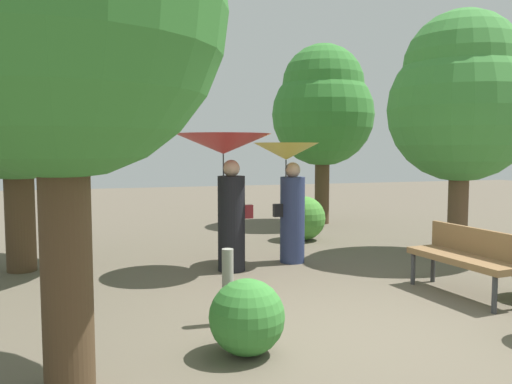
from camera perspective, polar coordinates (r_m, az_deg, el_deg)
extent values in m
plane|color=brown|center=(5.38, 11.45, -15.08)|extent=(40.00, 40.00, 0.00)
cylinder|color=black|center=(7.72, -2.71, -3.48)|extent=(0.40, 0.40, 1.41)
sphere|color=tan|center=(7.65, -2.73, 2.61)|extent=(0.25, 0.25, 0.25)
cylinder|color=#333338|center=(7.62, -3.59, 1.13)|extent=(0.02, 0.02, 0.81)
cone|color=#B22D2D|center=(7.61, -3.61, 5.30)|extent=(1.40, 1.40, 0.29)
cube|color=maroon|center=(7.79, -0.89, -2.16)|extent=(0.14, 0.10, 0.20)
cylinder|color=navy|center=(8.31, 4.01, -3.06)|extent=(0.39, 0.39, 1.37)
sphere|color=tan|center=(8.24, 4.05, 2.42)|extent=(0.24, 0.24, 0.24)
cylinder|color=#333338|center=(8.20, 3.30, 0.95)|extent=(0.02, 0.02, 0.75)
cone|color=#D8C64C|center=(8.18, 3.32, 4.48)|extent=(1.03, 1.03, 0.27)
cube|color=black|center=(8.18, 2.41, -2.02)|extent=(0.14, 0.10, 0.20)
cylinder|color=#38383D|center=(7.34, 16.85, -7.99)|extent=(0.06, 0.06, 0.44)
cylinder|color=#38383D|center=(7.56, 18.84, -7.67)|extent=(0.06, 0.06, 0.44)
cylinder|color=#38383D|center=(6.40, 24.69, -10.11)|extent=(0.06, 0.06, 0.44)
cube|color=olive|center=(6.92, 21.58, -6.87)|extent=(0.59, 1.54, 0.08)
cube|color=olive|center=(7.05, 23.02, -5.08)|extent=(0.22, 1.50, 0.35)
cylinder|color=#4C3823|center=(4.05, -20.43, 5.23)|extent=(0.37, 0.37, 3.74)
sphere|color=#387F33|center=(4.17, -20.83, 18.19)|extent=(2.43, 2.43, 2.43)
cylinder|color=#4C3823|center=(12.62, 7.29, 4.44)|extent=(0.35, 0.35, 3.49)
sphere|color=#387F33|center=(12.65, 7.33, 8.39)|extent=(2.43, 2.43, 2.43)
sphere|color=#387F33|center=(12.71, 7.37, 11.54)|extent=(1.95, 1.95, 1.95)
cylinder|color=#4C3823|center=(8.38, -24.75, 6.38)|extent=(0.42, 0.42, 4.23)
sphere|color=#428C3D|center=(8.49, -25.01, 13.53)|extent=(3.65, 3.65, 3.65)
cylinder|color=brown|center=(9.35, 21.42, 3.41)|extent=(0.33, 0.33, 3.29)
sphere|color=#428C3D|center=(9.38, 21.58, 8.45)|extent=(2.41, 2.41, 2.41)
sphere|color=#428C3D|center=(9.44, 21.70, 12.43)|extent=(1.93, 1.93, 1.93)
sphere|color=#4C9338|center=(10.36, 5.22, -2.88)|extent=(0.87, 0.87, 0.87)
sphere|color=#387F33|center=(4.71, -1.00, -13.55)|extent=(0.68, 0.68, 0.68)
cylinder|color=gray|center=(5.46, -3.12, -10.32)|extent=(0.12, 0.12, 0.79)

